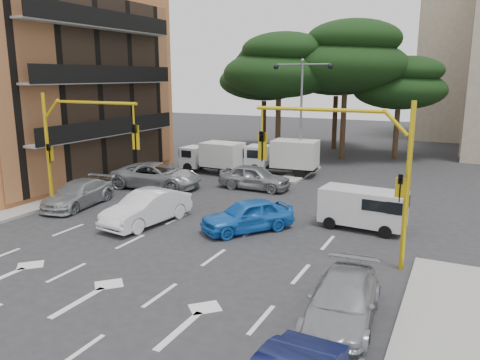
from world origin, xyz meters
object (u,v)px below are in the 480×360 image
object	(u,v)px
street_lamp_center	(302,97)
car_silver_parked	(342,302)
van_white	(363,209)
car_silver_wagon	(78,194)
car_blue_compact	(247,215)
box_truck_b	(282,157)
signal_mast_left	(73,138)
car_white_hatch	(147,208)
car_silver_cross_a	(157,175)
box_truck_a	(212,157)
car_silver_cross_b	(255,177)
signal_mast_right	(356,159)

from	to	relation	value
street_lamp_center	car_silver_parked	distance (m)	20.73
car_silver_parked	van_white	distance (m)	8.78
car_silver_wagon	car_silver_parked	bearing A→B (deg)	-27.88
car_silver_parked	car_blue_compact	bearing A→B (deg)	128.88
box_truck_b	signal_mast_left	bearing A→B (deg)	152.04
car_white_hatch	car_silver_cross_a	bearing A→B (deg)	129.69
box_truck_b	box_truck_a	bearing A→B (deg)	103.07
signal_mast_left	box_truck_b	distance (m)	14.89
car_silver_wagon	car_silver_cross_a	size ratio (longest dim) A/B	0.83
car_silver_cross_b	car_silver_parked	xyz separation A→B (m)	(8.72, -13.49, -0.10)
signal_mast_right	car_silver_parked	world-z (taller)	signal_mast_right
signal_mast_right	car_silver_wagon	size ratio (longest dim) A/B	1.29
street_lamp_center	signal_mast_left	bearing A→B (deg)	-115.91
car_silver_wagon	van_white	distance (m)	14.64
signal_mast_left	box_truck_a	world-z (taller)	signal_mast_left
car_silver_wagon	car_silver_parked	xyz separation A→B (m)	(15.60, -5.89, -0.02)
street_lamp_center	box_truck_b	size ratio (longest dim) A/B	1.54
van_white	car_blue_compact	bearing A→B (deg)	-56.44
signal_mast_right	car_silver_cross_b	size ratio (longest dim) A/B	1.36
box_truck_b	van_white	bearing A→B (deg)	-146.89
car_white_hatch	box_truck_b	size ratio (longest dim) A/B	0.93
signal_mast_left	signal_mast_right	bearing A→B (deg)	0.00
car_silver_cross_a	van_white	bearing A→B (deg)	-108.88
car_white_hatch	car_silver_cross_b	world-z (taller)	car_white_hatch
car_blue_compact	car_silver_cross_a	bearing A→B (deg)	-172.91
street_lamp_center	car_silver_parked	world-z (taller)	street_lamp_center
car_blue_compact	van_white	size ratio (longest dim) A/B	1.14
car_blue_compact	car_silver_cross_b	distance (m)	7.92
car_white_hatch	box_truck_a	size ratio (longest dim) A/B	1.03
signal_mast_left	street_lamp_center	world-z (taller)	street_lamp_center
street_lamp_center	car_silver_parked	bearing A→B (deg)	-67.87
car_white_hatch	van_white	world-z (taller)	van_white
car_white_hatch	car_silver_cross_a	distance (m)	7.30
car_white_hatch	signal_mast_left	bearing A→B (deg)	-167.93
car_silver_cross_a	box_truck_b	distance (m)	8.99
car_silver_cross_b	van_white	world-z (taller)	van_white
box_truck_a	signal_mast_right	bearing A→B (deg)	-131.09
signal_mast_left	box_truck_a	xyz separation A→B (m)	(0.98, 11.96, -2.76)
car_white_hatch	box_truck_a	world-z (taller)	box_truck_a
car_white_hatch	signal_mast_right	bearing A→B (deg)	5.53
car_white_hatch	car_silver_cross_a	xyz separation A→B (m)	(-3.90, 6.18, 0.00)
car_blue_compact	car_silver_parked	distance (m)	8.43
signal_mast_left	car_white_hatch	xyz separation A→B (m)	(3.97, 0.32, -3.11)
signal_mast_right	street_lamp_center	xyz separation A→B (m)	(-6.80, 14.01, 1.54)
signal_mast_left	box_truck_a	distance (m)	12.31
signal_mast_right	car_silver_parked	bearing A→B (deg)	-80.34
signal_mast_right	car_silver_wagon	xyz separation A→B (m)	(-14.80, 1.22, -3.21)
car_blue_compact	car_silver_parked	world-z (taller)	car_blue_compact
signal_mast_right	car_white_hatch	size ratio (longest dim) A/B	1.28
street_lamp_center	car_silver_parked	xyz separation A→B (m)	(7.60, -18.68, -4.78)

